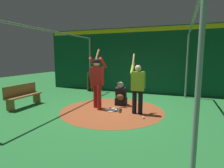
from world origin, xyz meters
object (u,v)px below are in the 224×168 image
at_px(visitor, 138,86).
at_px(bat_rack, 91,81).
at_px(catcher, 121,96).
at_px(baseball_1, 143,117).
at_px(baseball_0, 118,109).
at_px(bench, 23,95).
at_px(batter, 97,78).
at_px(baseball_2, 138,103).
at_px(home_plate, 112,110).

bearing_deg(visitor, bat_rack, -138.67).
xyz_separation_m(catcher, baseball_1, (1.28, 1.15, -0.32)).
distance_m(bat_rack, baseball_0, 4.28).
height_order(bench, baseball_0, bench).
distance_m(bench, baseball_1, 4.61).
distance_m(batter, catcher, 1.27).
xyz_separation_m(batter, catcher, (-0.75, 0.66, -0.78)).
xyz_separation_m(bench, baseball_0, (-0.78, 3.56, -0.39)).
bearing_deg(baseball_2, bat_rack, -124.42).
xyz_separation_m(visitor, baseball_2, (-1.21, -0.23, -0.90)).
bearing_deg(baseball_2, batter, -48.78).
bearing_deg(home_plate, baseball_2, 148.50).
bearing_deg(catcher, bat_rack, -134.73).
height_order(catcher, baseball_0, catcher).
relative_size(home_plate, bat_rack, 0.40).
relative_size(bat_rack, bench, 0.70).
bearing_deg(bench, home_plate, 102.08).
relative_size(home_plate, visitor, 0.21).
relative_size(catcher, bat_rack, 0.89).
bearing_deg(baseball_1, home_plate, -112.50).
bearing_deg(batter, visitor, 86.75).
distance_m(batter, visitor, 1.52).
bearing_deg(bat_rack, batter, 30.18).
height_order(visitor, baseball_2, visitor).
bearing_deg(home_plate, baseball_0, 107.49).
height_order(batter, baseball_0, batter).
height_order(bat_rack, baseball_0, bat_rack).
bearing_deg(bench, bat_rack, 168.26).
bearing_deg(baseball_1, baseball_2, -162.18).
relative_size(batter, bench, 1.45).
bearing_deg(catcher, home_plate, -6.17).
height_order(baseball_0, baseball_2, same).
height_order(catcher, bench, catcher).
distance_m(catcher, bench, 3.75).
bearing_deg(catcher, visitor, 45.23).
bearing_deg(bench, batter, 104.88).
distance_m(home_plate, visitor, 1.32).
relative_size(visitor, bat_rack, 1.91).
xyz_separation_m(home_plate, baseball_2, (-1.14, 0.70, 0.03)).
bearing_deg(baseball_0, baseball_2, 155.40).
height_order(visitor, bench, visitor).
height_order(bench, baseball_1, bench).
bearing_deg(visitor, home_plate, -98.03).
bearing_deg(baseball_0, visitor, 79.66).
bearing_deg(visitor, baseball_2, -173.28).
bearing_deg(catcher, baseball_0, 9.91).
bearing_deg(batter, bench, -75.12).
bearing_deg(catcher, baseball_1, 41.86).
distance_m(bench, baseball_2, 4.48).
distance_m(home_plate, baseball_0, 0.22).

